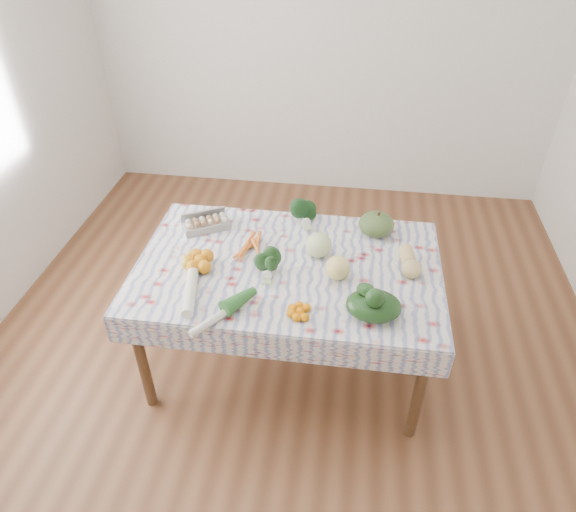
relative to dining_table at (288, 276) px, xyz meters
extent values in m
plane|color=brown|center=(0.00, 0.00, -0.68)|extent=(4.50, 4.50, 0.00)
cube|color=silver|center=(0.00, 2.25, 0.72)|extent=(4.00, 0.04, 2.80)
cube|color=brown|center=(0.00, 0.00, 0.05)|extent=(1.60, 1.00, 0.04)
cylinder|color=brown|center=(-0.74, -0.44, -0.32)|extent=(0.06, 0.06, 0.71)
cylinder|color=brown|center=(0.74, -0.44, -0.32)|extent=(0.06, 0.06, 0.71)
cylinder|color=brown|center=(-0.74, 0.44, -0.32)|extent=(0.06, 0.06, 0.71)
cylinder|color=brown|center=(0.74, 0.44, -0.32)|extent=(0.06, 0.06, 0.71)
cube|color=silver|center=(0.00, 0.00, 0.08)|extent=(1.66, 1.06, 0.01)
cube|color=#9D9C98|center=(-0.53, 0.27, 0.12)|extent=(0.29, 0.22, 0.07)
cube|color=orange|center=(-0.21, 0.09, 0.10)|extent=(0.26, 0.25, 0.04)
ellipsoid|color=#143715|center=(0.04, 0.42, 0.15)|extent=(0.18, 0.17, 0.13)
ellipsoid|color=#415A2A|center=(0.47, 0.37, 0.15)|extent=(0.25, 0.25, 0.14)
sphere|color=#C1D58F|center=(0.16, 0.11, 0.16)|extent=(0.15, 0.15, 0.14)
ellipsoid|color=tan|center=(0.65, 0.06, 0.14)|extent=(0.13, 0.24, 0.11)
cube|color=orange|center=(-0.47, -0.08, 0.12)|extent=(0.26, 0.26, 0.08)
ellipsoid|color=#1E441B|center=(-0.09, -0.11, 0.13)|extent=(0.15, 0.15, 0.10)
cube|color=orange|center=(0.11, -0.38, 0.11)|extent=(0.15, 0.15, 0.05)
sphere|color=#DFCD6F|center=(0.27, -0.07, 0.15)|extent=(0.17, 0.17, 0.13)
ellipsoid|color=black|center=(0.46, -0.33, 0.14)|extent=(0.31, 0.28, 0.12)
cylinder|color=white|center=(-0.46, -0.30, 0.11)|extent=(0.14, 0.40, 0.06)
cylinder|color=silver|center=(-0.25, -0.45, 0.11)|extent=(0.27, 0.34, 0.04)
camera|label=1|loc=(0.31, -2.19, 1.82)|focal=32.00mm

